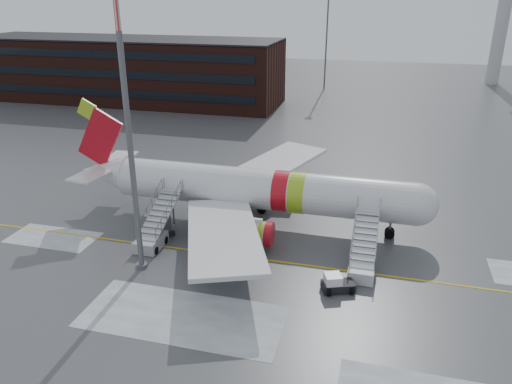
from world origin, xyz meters
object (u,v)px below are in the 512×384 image
(light_mast_near, at_px, (128,122))
(airstair_fwd, at_px, (363,259))
(pushback_tug, at_px, (336,284))
(uld_container, at_px, (158,226))
(airstair_aft, at_px, (154,233))
(airliner, at_px, (252,189))

(light_mast_near, bearing_deg, airstair_fwd, 12.85)
(pushback_tug, distance_m, uld_container, 17.48)
(airstair_aft, height_order, light_mast_near, light_mast_near)
(airstair_fwd, distance_m, light_mast_near, 20.89)
(airstair_fwd, bearing_deg, uld_container, 174.93)
(airliner, height_order, uld_container, airliner)
(airstair_aft, bearing_deg, airstair_fwd, 0.00)
(airliner, height_order, airstair_fwd, airliner)
(light_mast_near, bearing_deg, uld_container, 101.27)
(airstair_fwd, relative_size, airstair_aft, 1.00)
(uld_container, bearing_deg, airstair_aft, -76.96)
(uld_container, bearing_deg, light_mast_near, -78.73)
(airstair_fwd, bearing_deg, light_mast_near, -167.15)
(airstair_fwd, bearing_deg, airliner, 149.10)
(airliner, height_order, pushback_tug, airliner)
(pushback_tug, height_order, uld_container, uld_container)
(pushback_tug, relative_size, uld_container, 0.92)
(airliner, bearing_deg, pushback_tug, -47.11)
(airliner, height_order, light_mast_near, light_mast_near)
(airstair_fwd, distance_m, airstair_aft, 18.06)
(airstair_fwd, relative_size, light_mast_near, 0.33)
(airstair_fwd, bearing_deg, airstair_aft, 180.00)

